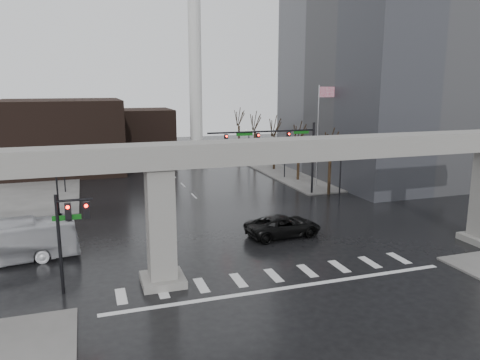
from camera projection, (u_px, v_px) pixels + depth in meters
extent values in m
plane|color=black|center=(268.00, 270.00, 31.11)|extent=(160.00, 160.00, 0.00)
cube|color=slate|center=(337.00, 163.00, 72.59)|extent=(28.00, 36.00, 0.15)
cube|color=gray|center=(269.00, 151.00, 29.50)|extent=(48.00, 2.20, 1.40)
cube|color=gray|center=(161.00, 227.00, 28.21)|extent=(1.60, 1.60, 7.30)
cube|color=gray|center=(163.00, 280.00, 28.90)|extent=(2.60, 2.60, 0.50)
cube|color=slate|center=(398.00, 13.00, 59.69)|extent=(22.00, 26.00, 42.00)
cube|color=black|center=(62.00, 136.00, 64.79)|extent=(16.00, 14.00, 10.00)
cube|color=black|center=(141.00, 133.00, 78.00)|extent=(10.00, 10.00, 8.00)
cylinder|color=silver|center=(195.00, 65.00, 72.68)|extent=(2.00, 2.00, 30.00)
cylinder|color=gray|center=(197.00, 156.00, 75.59)|extent=(3.60, 3.60, 1.20)
cylinder|color=black|center=(313.00, 159.00, 51.73)|extent=(0.24, 0.24, 8.00)
cylinder|color=black|center=(262.00, 132.00, 49.23)|extent=(12.00, 0.18, 0.18)
cube|color=black|center=(288.00, 137.00, 50.29)|extent=(0.35, 0.30, 1.00)
cube|color=black|center=(258.00, 138.00, 49.21)|extent=(0.35, 0.30, 1.00)
cube|color=black|center=(226.00, 139.00, 48.12)|extent=(0.35, 0.30, 1.00)
sphere|color=#FF0C05|center=(289.00, 134.00, 50.06)|extent=(0.20, 0.20, 0.20)
cube|color=#0B520F|center=(301.00, 132.00, 50.66)|extent=(1.80, 0.05, 0.35)
cube|color=#0B520F|center=(245.00, 134.00, 48.65)|extent=(1.80, 0.05, 0.35)
cylinder|color=black|center=(60.00, 245.00, 27.01)|extent=(0.20, 0.20, 6.00)
cylinder|color=black|center=(75.00, 200.00, 26.79)|extent=(2.00, 0.14, 0.14)
cube|color=black|center=(68.00, 212.00, 26.80)|extent=(0.35, 0.30, 1.00)
cube|color=black|center=(86.00, 210.00, 27.11)|extent=(0.35, 0.30, 1.00)
cube|color=#0B520F|center=(67.00, 218.00, 26.84)|extent=(1.60, 0.05, 0.30)
cylinder|color=silver|center=(318.00, 137.00, 54.98)|extent=(0.12, 0.12, 12.00)
cube|color=#B61333|center=(327.00, 92.00, 54.24)|extent=(2.00, 0.03, 1.20)
cylinder|color=black|center=(340.00, 181.00, 47.81)|extent=(0.14, 0.14, 4.80)
cube|color=black|center=(341.00, 158.00, 47.34)|extent=(0.90, 0.06, 0.06)
sphere|color=silver|center=(337.00, 156.00, 47.16)|extent=(0.32, 0.32, 0.32)
sphere|color=silver|center=(345.00, 156.00, 47.44)|extent=(0.32, 0.32, 0.32)
cylinder|color=black|center=(285.00, 160.00, 60.82)|extent=(0.14, 0.14, 4.80)
cube|color=black|center=(285.00, 142.00, 60.35)|extent=(0.90, 0.06, 0.06)
sphere|color=silver|center=(282.00, 141.00, 60.17)|extent=(0.32, 0.32, 0.32)
sphere|color=silver|center=(288.00, 140.00, 60.45)|extent=(0.32, 0.32, 0.32)
cylinder|color=black|center=(249.00, 147.00, 73.83)|extent=(0.14, 0.14, 4.80)
cube|color=black|center=(249.00, 132.00, 73.36)|extent=(0.90, 0.06, 0.06)
sphere|color=silver|center=(246.00, 130.00, 73.18)|extent=(0.32, 0.32, 0.32)
sphere|color=silver|center=(252.00, 130.00, 73.45)|extent=(0.32, 0.32, 0.32)
cylinder|color=black|center=(58.00, 201.00, 39.46)|extent=(0.14, 0.14, 4.80)
cube|color=black|center=(56.00, 174.00, 38.98)|extent=(0.90, 0.06, 0.06)
sphere|color=silver|center=(50.00, 172.00, 38.80)|extent=(0.32, 0.32, 0.32)
sphere|color=silver|center=(62.00, 171.00, 39.08)|extent=(0.32, 0.32, 0.32)
cylinder|color=black|center=(64.00, 172.00, 52.47)|extent=(0.14, 0.14, 4.80)
cube|color=black|center=(62.00, 151.00, 51.99)|extent=(0.90, 0.06, 0.06)
sphere|color=silver|center=(58.00, 150.00, 51.81)|extent=(0.32, 0.32, 0.32)
sphere|color=silver|center=(66.00, 149.00, 52.09)|extent=(0.32, 0.32, 0.32)
cylinder|color=black|center=(67.00, 155.00, 65.47)|extent=(0.14, 0.14, 4.80)
cube|color=black|center=(66.00, 138.00, 65.00)|extent=(0.90, 0.06, 0.06)
sphere|color=silver|center=(63.00, 137.00, 64.82)|extent=(0.32, 0.32, 0.32)
sphere|color=silver|center=(69.00, 136.00, 65.10)|extent=(0.32, 0.32, 0.32)
cylinder|color=black|center=(329.00, 174.00, 51.87)|extent=(0.34, 0.34, 4.55)
cylinder|color=black|center=(331.00, 141.00, 51.11)|extent=(0.12, 1.52, 2.98)
cylinder|color=black|center=(333.00, 142.00, 51.54)|extent=(0.83, 1.14, 2.51)
cylinder|color=black|center=(298.00, 163.00, 59.29)|extent=(0.34, 0.34, 4.66)
cylinder|color=black|center=(299.00, 132.00, 58.51)|extent=(0.12, 1.55, 3.05)
cylinder|color=black|center=(302.00, 134.00, 58.95)|extent=(0.85, 1.16, 2.57)
cylinder|color=black|center=(274.00, 153.00, 66.71)|extent=(0.34, 0.34, 4.76)
cylinder|color=black|center=(274.00, 126.00, 65.92)|extent=(0.12, 1.59, 3.11)
cylinder|color=black|center=(277.00, 127.00, 66.36)|extent=(0.86, 1.18, 2.62)
cylinder|color=black|center=(255.00, 146.00, 74.13)|extent=(0.34, 0.34, 4.87)
cylinder|color=black|center=(255.00, 121.00, 73.33)|extent=(0.12, 1.62, 3.18)
cylinder|color=black|center=(257.00, 122.00, 73.76)|extent=(0.88, 1.20, 2.68)
cylinder|color=black|center=(239.00, 140.00, 81.56)|extent=(0.34, 0.34, 4.97)
cylinder|color=black|center=(239.00, 117.00, 80.73)|extent=(0.12, 1.65, 3.25)
cylinder|color=black|center=(241.00, 118.00, 81.17)|extent=(0.89, 1.23, 2.74)
imported|color=black|center=(283.00, 226.00, 37.80)|extent=(6.43, 3.36, 1.73)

